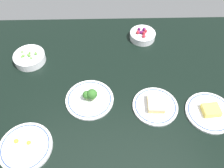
{
  "coord_description": "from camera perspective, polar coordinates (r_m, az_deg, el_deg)",
  "views": [
    {
      "loc": [
        1.71,
        71.5,
        96.61
      ],
      "look_at": [
        0.0,
        0.0,
        6.0
      ],
      "focal_mm": 38.21,
      "sensor_mm": 36.0,
      "label": 1
    }
  ],
  "objects": [
    {
      "name": "bowl_berries",
      "position": [
        1.41,
        7.3,
        11.54
      ],
      "size": [
        14.68,
        14.68,
        5.96
      ],
      "color": "silver",
      "rests_on": "dining_table"
    },
    {
      "name": "plate_eggs",
      "position": [
        1.06,
        -20.06,
        -13.84
      ],
      "size": [
        21.68,
        21.68,
        5.24
      ],
      "color": "silver",
      "rests_on": "dining_table"
    },
    {
      "name": "plate_cheese",
      "position": [
        1.16,
        22.39,
        -6.17
      ],
      "size": [
        21.71,
        21.71,
        3.77
      ],
      "color": "silver",
      "rests_on": "dining_table"
    },
    {
      "name": "plate_broccoli",
      "position": [
        1.12,
        -5.35,
        -3.43
      ],
      "size": [
        22.47,
        22.47,
        7.54
      ],
      "color": "silver",
      "rests_on": "dining_table"
    },
    {
      "name": "bowl_peas",
      "position": [
        1.34,
        -19.13,
        6.01
      ],
      "size": [
        16.45,
        16.45,
        5.7
      ],
      "color": "silver",
      "rests_on": "dining_table"
    },
    {
      "name": "plate_sandwich",
      "position": [
        1.11,
        10.34,
        -5.06
      ],
      "size": [
        20.76,
        20.76,
        4.32
      ],
      "color": "silver",
      "rests_on": "dining_table"
    },
    {
      "name": "dining_table",
      "position": [
        1.19,
        0.0,
        -1.2
      ],
      "size": [
        151.87,
        108.75,
        4.0
      ],
      "primitive_type": "cube",
      "color": "black",
      "rests_on": "ground"
    }
  ]
}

